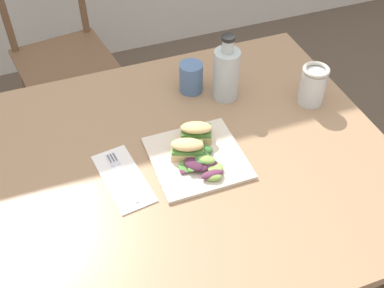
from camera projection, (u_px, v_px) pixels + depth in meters
dining_table at (156, 198)px, 1.34m from camera, size 1.29×0.95×0.74m
chair_wooden_far at (62, 56)px, 2.15m from camera, size 0.45×0.45×0.87m
plate_lunch at (197, 158)px, 1.29m from camera, size 0.24×0.24×0.01m
sandwich_half_front at (187, 149)px, 1.26m from camera, size 0.10×0.08×0.06m
sandwich_half_back at (196, 132)px, 1.31m from camera, size 0.10×0.08×0.06m
salad_mixed_greens at (202, 164)px, 1.25m from camera, size 0.12×0.15×0.03m
napkin_folded at (123, 178)px, 1.24m from camera, size 0.13×0.23×0.00m
fork_on_napkin at (120, 173)px, 1.25m from camera, size 0.04×0.19×0.00m
bottle_cold_brew at (226, 76)px, 1.43m from camera, size 0.08×0.08×0.21m
mason_jar_iced_tea at (313, 87)px, 1.42m from camera, size 0.08×0.08×0.12m
cup_extra_side at (191, 77)px, 1.47m from camera, size 0.07×0.07×0.10m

